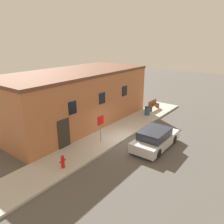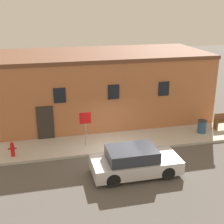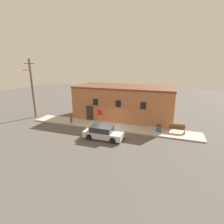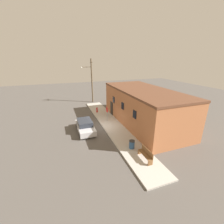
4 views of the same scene
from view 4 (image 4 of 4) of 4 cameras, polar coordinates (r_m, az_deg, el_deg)
The scene contains 9 objects.
ground_plane at distance 20.11m, azimuth -3.79°, elevation -5.65°, with size 80.00×80.00×0.00m, color #56514C.
sidewalk at distance 20.45m, azimuth -0.17°, elevation -4.92°, with size 21.90×2.69×0.15m.
brick_building at distance 20.94m, azimuth 11.77°, elevation 2.04°, with size 14.09×6.22×4.77m.
fire_hydrant at distance 24.95m, azimuth -5.74°, elevation 0.86°, with size 0.45×0.22×0.83m.
stop_sign at distance 21.08m, azimuth -1.90°, elevation 0.19°, with size 0.66×0.06×2.01m.
bench at distance 14.04m, azimuth 12.75°, elevation -15.43°, with size 1.78×0.44×1.01m.
trash_bin at distance 15.35m, azimuth 7.57°, elevation -12.11°, with size 0.57×0.57×0.82m.
utility_pole at distance 30.70m, azimuth -7.84°, elevation 12.01°, with size 1.80×2.26×8.57m.
parked_car at distance 18.99m, azimuth -10.19°, elevation -5.30°, with size 4.29×1.88×1.41m.
Camera 4 is at (17.47, -4.94, 8.66)m, focal length 24.00 mm.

